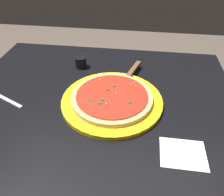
{
  "coord_description": "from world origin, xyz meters",
  "views": [
    {
      "loc": [
        -0.14,
        0.62,
        1.24
      ],
      "look_at": [
        -0.06,
        0.02,
        0.76
      ],
      "focal_mm": 35.72,
      "sensor_mm": 36.0,
      "label": 1
    }
  ],
  "objects_px": {
    "pizza_server": "(130,75)",
    "fork": "(2,97)",
    "serving_plate": "(112,101)",
    "pizza": "(112,97)",
    "napkin_folded_right": "(183,154)",
    "cup_small_sauce": "(81,62)"
  },
  "relations": [
    {
      "from": "serving_plate",
      "to": "pizza",
      "type": "relative_size",
      "value": 1.25
    },
    {
      "from": "cup_small_sauce",
      "to": "napkin_folded_right",
      "type": "xyz_separation_m",
      "value": [
        -0.39,
        0.42,
        -0.02
      ]
    },
    {
      "from": "pizza_server",
      "to": "pizza",
      "type": "bearing_deg",
      "value": 72.3
    },
    {
      "from": "pizza",
      "to": "napkin_folded_right",
      "type": "xyz_separation_m",
      "value": [
        -0.22,
        0.19,
        -0.02
      ]
    },
    {
      "from": "serving_plate",
      "to": "napkin_folded_right",
      "type": "xyz_separation_m",
      "value": [
        -0.22,
        0.19,
        -0.01
      ]
    },
    {
      "from": "pizza_server",
      "to": "napkin_folded_right",
      "type": "xyz_separation_m",
      "value": [
        -0.17,
        0.35,
        -0.02
      ]
    },
    {
      "from": "pizza_server",
      "to": "fork",
      "type": "distance_m",
      "value": 0.49
    },
    {
      "from": "serving_plate",
      "to": "napkin_folded_right",
      "type": "relative_size",
      "value": 2.82
    },
    {
      "from": "cup_small_sauce",
      "to": "pizza",
      "type": "bearing_deg",
      "value": 126.85
    },
    {
      "from": "pizza",
      "to": "napkin_folded_right",
      "type": "distance_m",
      "value": 0.3
    },
    {
      "from": "pizza",
      "to": "pizza_server",
      "type": "bearing_deg",
      "value": -107.7
    },
    {
      "from": "napkin_folded_right",
      "to": "pizza",
      "type": "bearing_deg",
      "value": -40.93
    },
    {
      "from": "pizza_server",
      "to": "napkin_folded_right",
      "type": "bearing_deg",
      "value": 116.1
    },
    {
      "from": "napkin_folded_right",
      "to": "fork",
      "type": "xyz_separation_m",
      "value": [
        0.62,
        -0.17,
        0.0
      ]
    },
    {
      "from": "fork",
      "to": "serving_plate",
      "type": "bearing_deg",
      "value": -176.09
    },
    {
      "from": "pizza",
      "to": "fork",
      "type": "distance_m",
      "value": 0.4
    },
    {
      "from": "serving_plate",
      "to": "cup_small_sauce",
      "type": "xyz_separation_m",
      "value": [
        0.17,
        -0.22,
        0.02
      ]
    },
    {
      "from": "fork",
      "to": "napkin_folded_right",
      "type": "bearing_deg",
      "value": 165.03
    },
    {
      "from": "serving_plate",
      "to": "fork",
      "type": "bearing_deg",
      "value": 3.91
    },
    {
      "from": "cup_small_sauce",
      "to": "pizza_server",
      "type": "bearing_deg",
      "value": 163.61
    },
    {
      "from": "fork",
      "to": "pizza_server",
      "type": "bearing_deg",
      "value": -157.53
    },
    {
      "from": "pizza_server",
      "to": "cup_small_sauce",
      "type": "bearing_deg",
      "value": -16.39
    }
  ]
}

